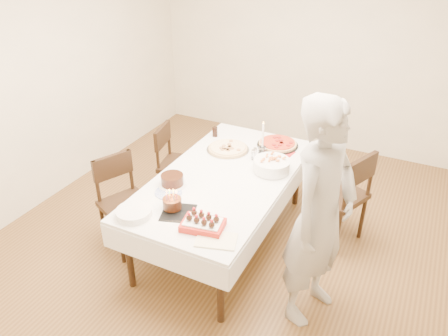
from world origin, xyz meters
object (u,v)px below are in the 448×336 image
at_px(cola_glass, 215,132).
at_px(strawberry_box, 203,224).
at_px(chair_left_dessert, 127,205).
at_px(pizza_white, 228,148).
at_px(chair_left_savory, 180,165).
at_px(pizza_pepperoni, 278,144).
at_px(birthday_cake, 172,200).
at_px(person, 320,216).
at_px(dining_table, 224,209).
at_px(layer_cake, 172,180).
at_px(taper_candle, 263,137).
at_px(pasta_bowl, 272,165).
at_px(chair_right_savory, 337,195).

relative_size(cola_glass, strawberry_box, 0.33).
bearing_deg(chair_left_dessert, pizza_white, -97.74).
bearing_deg(chair_left_savory, chair_left_dessert, 76.59).
distance_m(pizza_pepperoni, birthday_cake, 1.53).
relative_size(chair_left_savory, cola_glass, 8.51).
bearing_deg(pizza_white, cola_glass, 139.10).
height_order(chair_left_savory, person, person).
height_order(chair_left_savory, pizza_white, chair_left_savory).
height_order(chair_left_dessert, pizza_white, chair_left_dessert).
xyz_separation_m(dining_table, chair_left_savory, (-0.77, 0.45, 0.08)).
distance_m(pizza_pepperoni, layer_cake, 1.30).
xyz_separation_m(chair_left_savory, strawberry_box, (0.97, -1.23, 0.34)).
bearing_deg(taper_candle, cola_glass, 168.47).
relative_size(chair_left_savory, pizza_pepperoni, 2.08).
bearing_deg(taper_candle, pasta_bowl, -54.52).
relative_size(person, pasta_bowl, 5.40).
bearing_deg(dining_table, chair_left_dessert, -148.73).
bearing_deg(cola_glass, birthday_cake, -76.85).
relative_size(dining_table, taper_candle, 6.06).
distance_m(chair_left_dessert, pizza_pepperoni, 1.68).
relative_size(chair_left_dessert, birthday_cake, 5.99).
bearing_deg(dining_table, pasta_bowl, 37.85).
height_order(person, strawberry_box, person).
distance_m(chair_left_savory, birthday_cake, 1.33).
xyz_separation_m(chair_right_savory, birthday_cake, (-1.11, -1.21, 0.33)).
distance_m(chair_left_savory, taper_candle, 1.03).
relative_size(taper_candle, cola_glass, 3.32).
xyz_separation_m(dining_table, layer_cake, (-0.35, -0.35, 0.43)).
distance_m(person, pizza_white, 1.57).
xyz_separation_m(dining_table, person, (1.03, -0.48, 0.56)).
xyz_separation_m(chair_left_dessert, taper_candle, (0.94, 1.08, 0.46)).
bearing_deg(birthday_cake, chair_left_dessert, 164.33).
relative_size(chair_left_savory, strawberry_box, 2.77).
height_order(pasta_bowl, strawberry_box, pasta_bowl).
relative_size(pizza_white, birthday_cake, 2.84).
bearing_deg(person, taper_candle, 55.49).
relative_size(person, pizza_white, 4.23).
relative_size(pizza_white, layer_cake, 1.72).
bearing_deg(chair_left_savory, pizza_white, 171.94).
distance_m(chair_left_savory, pasta_bowl, 1.20).
xyz_separation_m(pizza_pepperoni, strawberry_box, (-0.02, -1.60, 0.02)).
relative_size(dining_table, layer_cake, 8.28).
bearing_deg(pasta_bowl, pizza_white, 160.40).
bearing_deg(chair_right_savory, pizza_pepperoni, -177.75).
bearing_deg(pasta_bowl, taper_candle, 125.48).
xyz_separation_m(pasta_bowl, layer_cake, (-0.71, -0.63, -0.01)).
bearing_deg(strawberry_box, pizza_pepperoni, 89.17).
distance_m(chair_left_dessert, taper_candle, 1.50).
height_order(dining_table, layer_cake, layer_cake).
relative_size(chair_left_savory, chair_left_dessert, 0.97).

